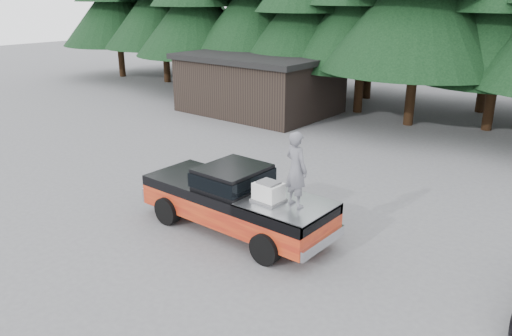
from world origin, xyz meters
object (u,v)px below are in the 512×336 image
Objects in this scene: pickup_truck at (236,209)px; air_compressor at (269,193)px; utility_building at (259,83)px; man_on_bed at (296,169)px.

air_compressor is at bearing -8.67° from pickup_truck.
utility_building reaches higher than air_compressor.
man_on_bed reaches higher than utility_building.
pickup_truck is 0.71× the size of utility_building.
utility_building is (-9.17, 12.47, 1.00)m from pickup_truck.
utility_building reaches higher than pickup_truck.
man_on_bed reaches higher than air_compressor.
pickup_truck is 2.63m from man_on_bed.
pickup_truck is 1.63m from air_compressor.
pickup_truck is 15.51m from utility_building.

